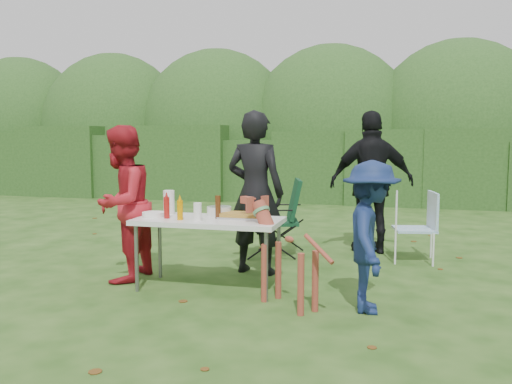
% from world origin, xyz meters
% --- Properties ---
extents(ground, '(80.00, 80.00, 0.00)m').
position_xyz_m(ground, '(0.00, 0.00, 0.00)').
color(ground, '#1E4211').
extents(hedge_row, '(22.00, 1.40, 1.70)m').
position_xyz_m(hedge_row, '(0.00, 8.00, 0.85)').
color(hedge_row, '#23471C').
rests_on(hedge_row, ground).
extents(shrub_backdrop, '(20.00, 2.60, 3.20)m').
position_xyz_m(shrub_backdrop, '(0.00, 9.60, 1.60)').
color(shrub_backdrop, '#3D6628').
rests_on(shrub_backdrop, ground).
extents(folding_table, '(1.50, 0.70, 0.74)m').
position_xyz_m(folding_table, '(-0.09, 0.30, 0.69)').
color(folding_table, silver).
rests_on(folding_table, ground).
extents(person_cook, '(0.74, 0.55, 1.87)m').
position_xyz_m(person_cook, '(0.20, 1.06, 0.94)').
color(person_cook, black).
rests_on(person_cook, ground).
extents(person_red_jacket, '(0.65, 0.83, 1.70)m').
position_xyz_m(person_red_jacket, '(-1.12, 0.38, 0.85)').
color(person_red_jacket, '#AD1823').
rests_on(person_red_jacket, ground).
extents(person_black_puffy, '(1.21, 0.77, 1.92)m').
position_xyz_m(person_black_puffy, '(1.44, 2.52, 0.96)').
color(person_black_puffy, black).
rests_on(person_black_puffy, ground).
extents(child, '(0.59, 0.93, 1.37)m').
position_xyz_m(child, '(1.56, -0.00, 0.69)').
color(child, navy).
rests_on(child, ground).
extents(dog, '(1.06, 0.93, 0.97)m').
position_xyz_m(dog, '(0.83, -0.06, 0.48)').
color(dog, brown).
rests_on(dog, ground).
extents(camping_chair, '(0.79, 0.79, 1.03)m').
position_xyz_m(camping_chair, '(0.24, 2.01, 0.52)').
color(camping_chair, '#103B21').
rests_on(camping_chair, ground).
extents(lawn_chair, '(0.62, 0.62, 0.90)m').
position_xyz_m(lawn_chair, '(2.00, 2.14, 0.45)').
color(lawn_chair, '#4993C2').
rests_on(lawn_chair, ground).
extents(food_tray, '(0.45, 0.30, 0.02)m').
position_xyz_m(food_tray, '(0.23, 0.42, 0.75)').
color(food_tray, '#B7B7BA').
rests_on(food_tray, folding_table).
extents(focaccia_bread, '(0.40, 0.26, 0.04)m').
position_xyz_m(focaccia_bread, '(0.23, 0.42, 0.78)').
color(focaccia_bread, '#AA7E2D').
rests_on(focaccia_bread, food_tray).
extents(mustard_bottle, '(0.06, 0.06, 0.20)m').
position_xyz_m(mustard_bottle, '(-0.34, 0.14, 0.84)').
color(mustard_bottle, '#D18200').
rests_on(mustard_bottle, folding_table).
extents(ketchup_bottle, '(0.06, 0.06, 0.22)m').
position_xyz_m(ketchup_bottle, '(-0.52, 0.20, 0.85)').
color(ketchup_bottle, maroon).
rests_on(ketchup_bottle, folding_table).
extents(beer_bottle, '(0.06, 0.06, 0.24)m').
position_xyz_m(beer_bottle, '(0.00, 0.31, 0.86)').
color(beer_bottle, '#47230F').
rests_on(beer_bottle, folding_table).
extents(paper_towel_roll, '(0.12, 0.12, 0.26)m').
position_xyz_m(paper_towel_roll, '(-0.61, 0.48, 0.87)').
color(paper_towel_roll, white).
rests_on(paper_towel_roll, folding_table).
extents(cup_stack, '(0.08, 0.08, 0.18)m').
position_xyz_m(cup_stack, '(-0.15, 0.14, 0.83)').
color(cup_stack, white).
rests_on(cup_stack, folding_table).
extents(pasta_bowl, '(0.26, 0.26, 0.10)m').
position_xyz_m(pasta_bowl, '(-0.05, 0.51, 0.79)').
color(pasta_bowl, silver).
rests_on(pasta_bowl, folding_table).
extents(plate_stack, '(0.24, 0.24, 0.05)m').
position_xyz_m(plate_stack, '(-0.69, 0.27, 0.77)').
color(plate_stack, white).
rests_on(plate_stack, folding_table).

